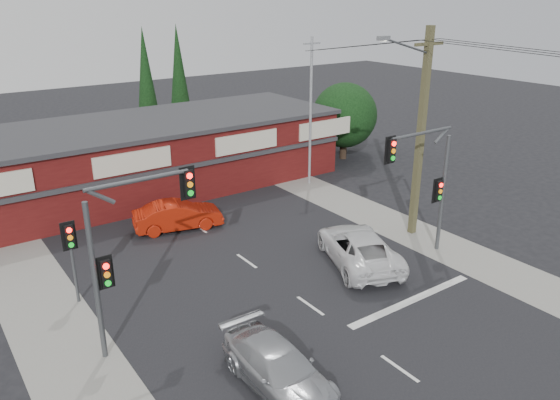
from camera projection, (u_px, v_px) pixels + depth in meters
ground at (318, 312)px, 20.67m from camera, size 120.00×120.00×0.00m
road_strip at (248, 262)px, 24.49m from camera, size 14.00×70.00×0.01m
verge_left at (51, 324)px, 19.88m from camera, size 3.00×70.00×0.02m
verge_right at (383, 220)px, 29.08m from camera, size 3.00×70.00×0.02m
stop_line at (412, 300)px, 21.42m from camera, size 6.50×0.35×0.01m
white_suv at (359, 247)px, 24.16m from camera, size 4.45×6.10×1.54m
silver_suv at (279, 369)px, 16.48m from camera, size 1.97×4.69×1.35m
red_sedan at (178, 215)px, 27.75m from camera, size 4.69×2.59×1.47m
lane_dashes at (310, 306)px, 21.05m from camera, size 0.12×38.59×0.01m
shop_building at (125, 159)px, 32.34m from camera, size 27.30×8.40×4.22m
tree_cluster at (342, 118)px, 39.38m from camera, size 5.90×5.10×5.50m
conifer_near at (146, 81)px, 38.94m from camera, size 1.80×1.80×9.25m
conifer_far at (179, 74)px, 42.36m from camera, size 1.80×1.80×9.25m
traffic_mast_left at (125, 241)px, 17.33m from camera, size 3.77×0.27×5.97m
traffic_mast_right at (428, 174)px, 23.76m from camera, size 3.96×0.27×5.97m
pedestal_signal at (71, 246)px, 20.51m from camera, size 0.55×0.27×3.38m
utility_pole at (420, 128)px, 25.57m from camera, size 4.38×0.59×10.00m
steel_pole at (311, 110)px, 33.03m from camera, size 1.20×0.16×9.00m
power_lines at (544, 59)px, 20.18m from camera, size 2.01×29.00×1.22m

